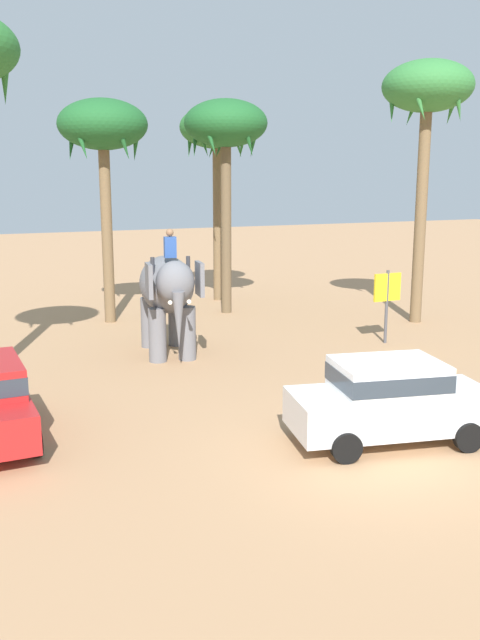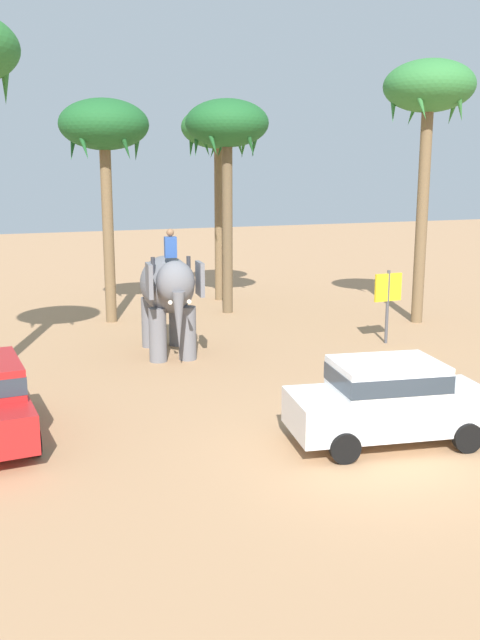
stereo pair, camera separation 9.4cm
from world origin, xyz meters
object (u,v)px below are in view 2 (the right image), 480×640
Objects in this scene: elephant_with_mahout at (168,291)px; palm_tree_left_of_road at (227,130)px; car_sedan_foreground at (389,398)px; palm_tree_leaning_seaward at (428,96)px; palm_tree_near_hut at (219,133)px; palm_tree_far_back at (104,131)px; signboard_yellow at (388,292)px.

palm_tree_left_of_road reaches higher than elephant_with_mahout.
car_sedan_foreground is at bearing -78.20° from elephant_with_mahout.
palm_tree_left_of_road is (4.32, 5.46, 5.14)m from elephant_with_mahout.
palm_tree_leaning_seaward reaches higher than palm_tree_left_of_road.
palm_tree_left_of_road is 7.46m from palm_tree_leaning_seaward.
elephant_with_mahout is 11.80m from palm_tree_leaning_seaward.
palm_tree_near_hut is 1.01× the size of palm_tree_left_of_road.
palm_tree_left_of_road is 1.02× the size of palm_tree_far_back.
palm_tree_near_hut is 1.03× the size of palm_tree_far_back.
palm_tree_left_of_road is 9.22m from signboard_yellow.
car_sedan_foreground is 1.09× the size of elephant_with_mahout.
elephant_with_mahout is 8.65m from palm_tree_left_of_road.
palm_tree_near_hut reaches higher than palm_tree_left_of_road.
palm_tree_near_hut is 9.04m from palm_tree_leaning_seaward.
palm_tree_leaning_seaward reaches higher than palm_tree_far_back.
palm_tree_far_back is 11.51m from signboard_yellow.
palm_tree_far_back is (-2.19, 14.15, 6.02)m from car_sedan_foreground.
palm_tree_near_hut is at bearing 73.29° from palm_tree_left_of_road.
palm_tree_near_hut is at bearing 100.10° from signboard_yellow.
palm_tree_left_of_road is 3.45× the size of signboard_yellow.
palm_tree_left_of_road is at bearing 79.75° from car_sedan_foreground.
palm_tree_far_back is (-5.58, -2.74, -0.24)m from palm_tree_near_hut.
palm_tree_far_back reaches higher than signboard_yellow.
signboard_yellow is (5.16, 7.03, 0.76)m from car_sedan_foreground.
palm_tree_far_back is (-0.40, 5.61, 4.96)m from elephant_with_mahout.
car_sedan_foreground is at bearing -101.38° from palm_tree_near_hut.
palm_tree_far_back is 3.37× the size of signboard_yellow.
palm_tree_near_hut is 3.02m from palm_tree_left_of_road.
palm_tree_left_of_road reaches higher than palm_tree_far_back.
elephant_with_mahout is at bearing -175.57° from palm_tree_leaning_seaward.
palm_tree_near_hut is at bearing 78.62° from car_sedan_foreground.
palm_tree_leaning_seaward is (4.85, -7.57, 0.97)m from palm_tree_near_hut.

